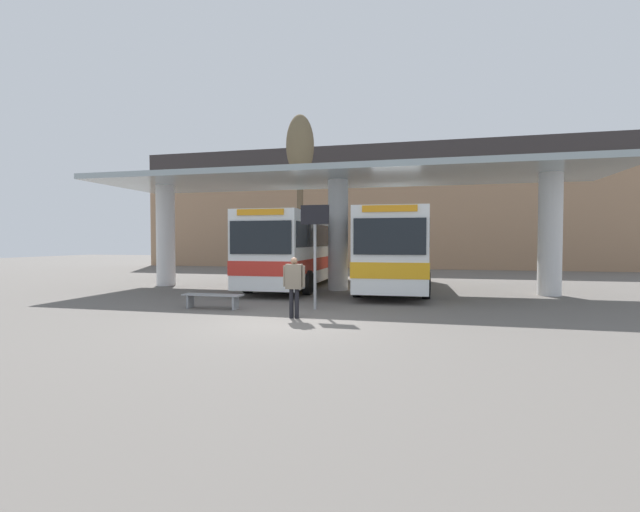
{
  "coord_description": "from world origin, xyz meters",
  "views": [
    {
      "loc": [
        3.47,
        -10.64,
        2.1
      ],
      "look_at": [
        0.0,
        4.26,
        1.6
      ],
      "focal_mm": 24.0,
      "sensor_mm": 36.0,
      "label": 1
    }
  ],
  "objects_px": {
    "waiting_bench_near_pillar": "(212,298)",
    "poplar_tree_behind_left": "(300,152)",
    "pedestrian_waiting": "(294,281)",
    "info_sign_platform": "(315,236)",
    "transit_bus_left_bay": "(298,248)",
    "transit_bus_center_bay": "(394,247)"
  },
  "relations": [
    {
      "from": "transit_bus_left_bay",
      "to": "info_sign_platform",
      "type": "relative_size",
      "value": 3.14
    },
    {
      "from": "transit_bus_left_bay",
      "to": "pedestrian_waiting",
      "type": "bearing_deg",
      "value": 104.83
    },
    {
      "from": "transit_bus_left_bay",
      "to": "info_sign_platform",
      "type": "xyz_separation_m",
      "value": [
        2.43,
        -6.61,
        0.46
      ]
    },
    {
      "from": "poplar_tree_behind_left",
      "to": "transit_bus_left_bay",
      "type": "bearing_deg",
      "value": -74.86
    },
    {
      "from": "transit_bus_center_bay",
      "to": "poplar_tree_behind_left",
      "type": "relative_size",
      "value": 1.03
    },
    {
      "from": "pedestrian_waiting",
      "to": "info_sign_platform",
      "type": "bearing_deg",
      "value": 81.44
    },
    {
      "from": "transit_bus_center_bay",
      "to": "transit_bus_left_bay",
      "type": "bearing_deg",
      "value": -2.18
    },
    {
      "from": "info_sign_platform",
      "to": "poplar_tree_behind_left",
      "type": "distance_m",
      "value": 15.82
    },
    {
      "from": "waiting_bench_near_pillar",
      "to": "info_sign_platform",
      "type": "height_order",
      "value": "info_sign_platform"
    },
    {
      "from": "poplar_tree_behind_left",
      "to": "info_sign_platform",
      "type": "bearing_deg",
      "value": -72.45
    },
    {
      "from": "poplar_tree_behind_left",
      "to": "pedestrian_waiting",
      "type": "bearing_deg",
      "value": -74.82
    },
    {
      "from": "waiting_bench_near_pillar",
      "to": "pedestrian_waiting",
      "type": "relative_size",
      "value": 1.15
    },
    {
      "from": "transit_bus_center_bay",
      "to": "pedestrian_waiting",
      "type": "distance_m",
      "value": 8.56
    },
    {
      "from": "transit_bus_left_bay",
      "to": "transit_bus_center_bay",
      "type": "height_order",
      "value": "transit_bus_center_bay"
    },
    {
      "from": "info_sign_platform",
      "to": "pedestrian_waiting",
      "type": "bearing_deg",
      "value": -96.53
    },
    {
      "from": "info_sign_platform",
      "to": "waiting_bench_near_pillar",
      "type": "bearing_deg",
      "value": -169.03
    },
    {
      "from": "info_sign_platform",
      "to": "poplar_tree_behind_left",
      "type": "height_order",
      "value": "poplar_tree_behind_left"
    },
    {
      "from": "waiting_bench_near_pillar",
      "to": "poplar_tree_behind_left",
      "type": "height_order",
      "value": "poplar_tree_behind_left"
    },
    {
      "from": "poplar_tree_behind_left",
      "to": "transit_bus_center_bay",
      "type": "bearing_deg",
      "value": -49.16
    },
    {
      "from": "waiting_bench_near_pillar",
      "to": "poplar_tree_behind_left",
      "type": "relative_size",
      "value": 0.19
    },
    {
      "from": "transit_bus_left_bay",
      "to": "poplar_tree_behind_left",
      "type": "xyz_separation_m",
      "value": [
        -2.02,
        7.47,
        6.14
      ]
    },
    {
      "from": "waiting_bench_near_pillar",
      "to": "transit_bus_center_bay",
      "type": "bearing_deg",
      "value": 54.14
    }
  ]
}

